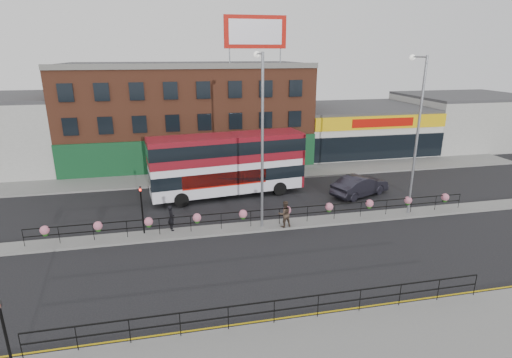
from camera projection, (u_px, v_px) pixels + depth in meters
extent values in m
plane|color=black|center=(265.00, 227.00, 27.22)|extent=(120.00, 120.00, 0.00)
cube|color=gray|center=(334.00, 347.00, 16.02)|extent=(60.00, 4.00, 0.15)
cube|color=gray|center=(236.00, 175.00, 38.38)|extent=(60.00, 4.00, 0.15)
cube|color=gray|center=(265.00, 226.00, 27.20)|extent=(60.00, 1.60, 0.15)
cube|color=gold|center=(314.00, 314.00, 18.19)|extent=(60.00, 0.10, 0.01)
cube|color=gold|center=(316.00, 316.00, 18.02)|extent=(60.00, 0.10, 0.01)
cube|color=brown|center=(188.00, 113.00, 43.54)|extent=(25.00, 12.00, 10.00)
cube|color=#3F3F42|center=(185.00, 64.00, 41.97)|extent=(25.00, 12.00, 0.30)
cube|color=#0F401F|center=(193.00, 156.00, 38.88)|extent=(25.00, 0.25, 3.40)
cube|color=silver|center=(356.00, 129.00, 48.28)|extent=(15.00, 12.00, 5.00)
cube|color=#3F3F42|center=(357.00, 107.00, 47.48)|extent=(15.00, 12.00, 0.30)
cube|color=#E4B40C|center=(382.00, 122.00, 42.07)|extent=(15.00, 0.25, 1.40)
cube|color=#B00D04|center=(383.00, 123.00, 41.96)|extent=(7.00, 0.10, 0.90)
cube|color=black|center=(380.00, 147.00, 42.89)|extent=(15.00, 0.25, 2.60)
cube|color=#A9A9A4|center=(463.00, 121.00, 51.07)|extent=(14.50, 12.00, 6.00)
cube|color=#3F3F42|center=(467.00, 96.00, 50.11)|extent=(14.50, 12.00, 0.30)
cube|color=#B00D04|center=(255.00, 32.00, 37.68)|extent=(6.00, 0.25, 3.00)
cube|color=white|center=(256.00, 32.00, 37.55)|extent=(5.10, 0.04, 2.25)
cylinder|color=gray|center=(230.00, 56.00, 37.85)|extent=(0.12, 0.12, 1.40)
cylinder|color=gray|center=(280.00, 56.00, 38.85)|extent=(0.12, 0.12, 1.40)
cube|color=black|center=(265.00, 210.00, 26.84)|extent=(30.00, 0.05, 0.05)
cube|color=black|center=(265.00, 217.00, 26.99)|extent=(30.00, 0.05, 0.05)
cylinder|color=black|center=(23.00, 238.00, 24.02)|extent=(0.04, 0.04, 1.10)
cylinder|color=black|center=(59.00, 235.00, 24.42)|extent=(0.04, 0.04, 1.10)
cylinder|color=black|center=(93.00, 232.00, 24.82)|extent=(0.04, 0.04, 1.10)
cylinder|color=black|center=(127.00, 229.00, 25.22)|extent=(0.04, 0.04, 1.10)
cylinder|color=black|center=(159.00, 226.00, 25.62)|extent=(0.04, 0.04, 1.10)
cylinder|color=black|center=(191.00, 224.00, 26.01)|extent=(0.04, 0.04, 1.10)
cylinder|color=black|center=(221.00, 221.00, 26.41)|extent=(0.04, 0.04, 1.10)
cylinder|color=black|center=(251.00, 219.00, 26.81)|extent=(0.04, 0.04, 1.10)
cylinder|color=black|center=(279.00, 216.00, 27.21)|extent=(0.04, 0.04, 1.10)
cylinder|color=black|center=(307.00, 214.00, 27.61)|extent=(0.04, 0.04, 1.10)
cylinder|color=black|center=(334.00, 212.00, 28.01)|extent=(0.04, 0.04, 1.10)
cylinder|color=black|center=(361.00, 209.00, 28.41)|extent=(0.04, 0.04, 1.10)
cylinder|color=black|center=(386.00, 207.00, 28.80)|extent=(0.04, 0.04, 1.10)
cylinder|color=black|center=(411.00, 205.00, 29.20)|extent=(0.04, 0.04, 1.10)
cylinder|color=black|center=(435.00, 203.00, 29.60)|extent=(0.04, 0.04, 1.10)
cylinder|color=black|center=(459.00, 201.00, 30.00)|extent=(0.04, 0.04, 1.10)
sphere|color=#C36780|center=(45.00, 230.00, 24.15)|extent=(0.56, 0.56, 0.56)
sphere|color=#1D5016|center=(45.00, 234.00, 24.22)|extent=(0.36, 0.36, 0.36)
sphere|color=#C36780|center=(98.00, 226.00, 24.76)|extent=(0.56, 0.56, 0.56)
sphere|color=#1D5016|center=(98.00, 229.00, 24.83)|extent=(0.36, 0.36, 0.36)
sphere|color=#C36780|center=(149.00, 222.00, 25.37)|extent=(0.56, 0.56, 0.56)
sphere|color=#1D5016|center=(149.00, 225.00, 25.44)|extent=(0.36, 0.36, 0.36)
sphere|color=#C36780|center=(197.00, 218.00, 25.98)|extent=(0.56, 0.56, 0.56)
sphere|color=#1D5016|center=(197.00, 221.00, 26.05)|extent=(0.36, 0.36, 0.36)
sphere|color=#C36780|center=(243.00, 214.00, 26.58)|extent=(0.56, 0.56, 0.56)
sphere|color=#1D5016|center=(243.00, 217.00, 26.65)|extent=(0.36, 0.36, 0.36)
sphere|color=#C36780|center=(287.00, 210.00, 27.19)|extent=(0.56, 0.56, 0.56)
sphere|color=#1D5016|center=(287.00, 213.00, 27.26)|extent=(0.36, 0.36, 0.36)
sphere|color=#C36780|center=(329.00, 207.00, 27.80)|extent=(0.56, 0.56, 0.56)
sphere|color=#1D5016|center=(329.00, 210.00, 27.87)|extent=(0.36, 0.36, 0.36)
sphere|color=#C36780|center=(369.00, 203.00, 28.41)|extent=(0.56, 0.56, 0.56)
sphere|color=#1D5016|center=(369.00, 206.00, 28.48)|extent=(0.36, 0.36, 0.36)
sphere|color=#C36780|center=(408.00, 200.00, 29.02)|extent=(0.56, 0.56, 0.56)
sphere|color=#1D5016|center=(408.00, 203.00, 29.09)|extent=(0.36, 0.36, 0.36)
sphere|color=#C36780|center=(445.00, 197.00, 29.63)|extent=(0.56, 0.56, 0.56)
sphere|color=#1D5016|center=(445.00, 200.00, 29.70)|extent=(0.36, 0.36, 0.36)
cube|color=black|center=(274.00, 301.00, 17.04)|extent=(20.00, 0.05, 0.05)
cube|color=black|center=(274.00, 311.00, 17.19)|extent=(20.00, 0.05, 0.05)
cylinder|color=black|center=(21.00, 346.00, 15.21)|extent=(0.04, 0.04, 1.10)
cylinder|color=black|center=(76.00, 338.00, 15.61)|extent=(0.04, 0.04, 1.10)
cylinder|color=black|center=(130.00, 331.00, 16.01)|extent=(0.04, 0.04, 1.10)
cylinder|color=black|center=(180.00, 324.00, 16.41)|extent=(0.04, 0.04, 1.10)
cylinder|color=black|center=(228.00, 318.00, 16.80)|extent=(0.04, 0.04, 1.10)
cylinder|color=black|center=(274.00, 312.00, 17.20)|extent=(0.04, 0.04, 1.10)
cylinder|color=black|center=(318.00, 306.00, 17.60)|extent=(0.04, 0.04, 1.10)
cylinder|color=black|center=(360.00, 300.00, 18.00)|extent=(0.04, 0.04, 1.10)
cylinder|color=black|center=(400.00, 295.00, 18.40)|extent=(0.04, 0.04, 1.10)
cylinder|color=black|center=(438.00, 290.00, 18.80)|extent=(0.04, 0.04, 1.10)
cylinder|color=black|center=(475.00, 285.00, 19.20)|extent=(0.04, 0.04, 1.10)
cube|color=white|center=(227.00, 164.00, 32.46)|extent=(12.70, 4.33, 4.53)
cube|color=maroon|center=(227.00, 148.00, 32.06)|extent=(12.76, 4.39, 2.04)
cube|color=black|center=(228.00, 173.00, 32.70)|extent=(12.79, 4.41, 1.02)
cube|color=black|center=(227.00, 146.00, 32.01)|extent=(12.81, 4.44, 1.02)
cube|color=maroon|center=(227.00, 136.00, 31.76)|extent=(12.70, 4.33, 0.14)
cube|color=maroon|center=(296.00, 157.00, 34.38)|extent=(0.55, 2.89, 4.53)
cube|color=#B00D04|center=(225.00, 179.00, 31.25)|extent=(6.74, 0.87, 1.13)
cylinder|color=black|center=(181.00, 200.00, 30.57)|extent=(1.16, 0.47, 1.13)
cylinder|color=black|center=(176.00, 189.00, 33.12)|extent=(1.16, 0.47, 1.13)
cylinder|color=black|center=(280.00, 189.00, 33.11)|extent=(1.16, 0.47, 1.13)
cylinder|color=black|center=(268.00, 179.00, 35.65)|extent=(1.16, 0.47, 1.13)
imported|color=black|center=(360.00, 186.00, 32.95)|extent=(5.54, 6.53, 1.72)
imported|color=black|center=(171.00, 218.00, 26.17)|extent=(0.86, 0.77, 1.74)
imported|color=#403127|center=(285.00, 214.00, 26.67)|extent=(1.05, 0.90, 1.83)
cylinder|color=gray|center=(262.00, 145.00, 25.27)|extent=(0.18, 0.18, 11.26)
cylinder|color=gray|center=(260.00, 54.00, 24.37)|extent=(0.11, 1.69, 0.11)
sphere|color=silver|center=(257.00, 54.00, 25.18)|extent=(0.41, 0.41, 0.41)
cylinder|color=gray|center=(417.00, 139.00, 27.58)|extent=(0.18, 0.18, 11.05)
cylinder|color=gray|center=(420.00, 57.00, 26.71)|extent=(0.11, 1.66, 0.11)
sphere|color=silver|center=(412.00, 57.00, 27.49)|extent=(0.40, 0.40, 0.40)
cylinder|color=black|center=(6.00, 339.00, 14.05)|extent=(0.10, 0.10, 3.20)
cylinder|color=black|center=(142.00, 210.00, 25.47)|extent=(0.10, 0.10, 3.20)
imported|color=black|center=(140.00, 187.00, 24.98)|extent=(0.15, 0.18, 0.90)
sphere|color=#FF190C|center=(140.00, 190.00, 24.93)|extent=(0.14, 0.14, 0.14)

